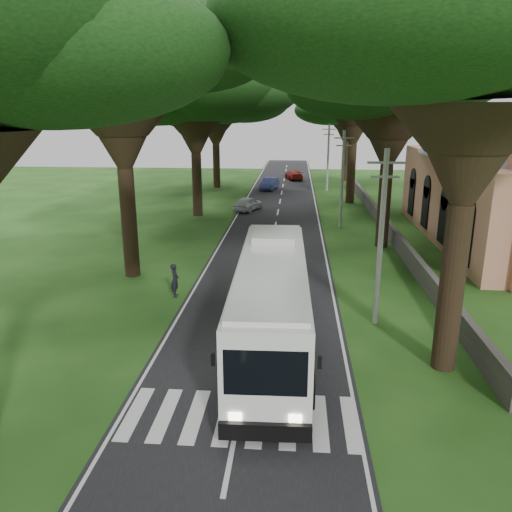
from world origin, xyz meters
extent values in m
plane|color=#1C4112|center=(0.00, 0.00, 0.00)|extent=(140.00, 140.00, 0.00)
cube|color=black|center=(0.00, 25.00, 0.01)|extent=(8.00, 120.00, 0.04)
cube|color=silver|center=(0.00, -2.00, 0.00)|extent=(8.00, 3.00, 0.01)
cube|color=#383533|center=(9.00, 24.00, 0.60)|extent=(0.35, 50.00, 1.20)
cylinder|color=gray|center=(5.50, 6.00, 4.00)|extent=(0.24, 0.24, 8.00)
cube|color=gray|center=(5.50, 6.00, 7.40)|extent=(1.60, 0.10, 0.10)
cube|color=gray|center=(5.50, 6.00, 6.80)|extent=(1.20, 0.10, 0.10)
cylinder|color=gray|center=(5.50, 26.00, 4.00)|extent=(0.24, 0.24, 8.00)
cube|color=gray|center=(5.50, 26.00, 7.40)|extent=(1.60, 0.10, 0.10)
cube|color=gray|center=(5.50, 26.00, 6.80)|extent=(1.20, 0.10, 0.10)
cylinder|color=gray|center=(5.50, 46.00, 4.00)|extent=(0.24, 0.24, 8.00)
cube|color=gray|center=(5.50, 46.00, 7.40)|extent=(1.60, 0.10, 0.10)
cube|color=gray|center=(5.50, 46.00, 6.80)|extent=(1.20, 0.10, 0.10)
cylinder|color=black|center=(-8.00, 12.00, 3.19)|extent=(0.90, 0.90, 6.38)
cone|color=black|center=(-8.00, 12.00, 8.28)|extent=(3.20, 3.20, 3.80)
ellipsoid|color=black|center=(-8.00, 12.00, 13.19)|extent=(13.91, 13.91, 5.84)
cylinder|color=black|center=(-7.50, 30.00, 2.87)|extent=(0.90, 0.90, 5.73)
cone|color=black|center=(-7.50, 30.00, 7.63)|extent=(3.20, 3.20, 3.80)
ellipsoid|color=black|center=(-7.50, 30.00, 11.74)|extent=(15.62, 15.62, 6.56)
cylinder|color=black|center=(-8.50, 48.00, 2.70)|extent=(0.90, 0.90, 5.40)
cone|color=black|center=(-8.50, 48.00, 7.30)|extent=(3.20, 3.20, 3.80)
ellipsoid|color=black|center=(-8.50, 48.00, 10.99)|extent=(15.10, 15.10, 6.34)
cylinder|color=black|center=(7.50, 2.00, 3.18)|extent=(0.90, 0.90, 6.36)
cone|color=black|center=(7.50, 2.00, 8.26)|extent=(3.20, 3.20, 3.80)
cylinder|color=black|center=(8.00, 20.00, 2.93)|extent=(0.90, 0.90, 5.87)
cone|color=black|center=(8.00, 20.00, 7.77)|extent=(3.20, 3.20, 3.80)
ellipsoid|color=black|center=(8.00, 20.00, 12.04)|extent=(12.87, 12.87, 5.41)
cylinder|color=black|center=(7.50, 38.00, 3.12)|extent=(0.90, 0.90, 6.24)
cone|color=black|center=(7.50, 38.00, 8.14)|extent=(3.20, 3.20, 3.80)
ellipsoid|color=black|center=(7.50, 38.00, 12.86)|extent=(12.53, 12.53, 5.26)
cylinder|color=black|center=(8.50, 56.00, 2.65)|extent=(0.90, 0.90, 5.30)
cone|color=black|center=(8.50, 56.00, 7.20)|extent=(3.20, 3.20, 3.80)
ellipsoid|color=black|center=(8.50, 56.00, 10.77)|extent=(13.21, 13.21, 5.55)
cube|color=white|center=(0.80, 3.14, 2.09)|extent=(3.00, 13.08, 3.20)
cube|color=black|center=(0.79, 3.47, 2.55)|extent=(3.01, 10.69, 1.19)
cube|color=black|center=(0.80, 3.14, 0.54)|extent=(3.04, 13.12, 0.38)
cube|color=#B30B16|center=(0.80, 3.14, 1.36)|extent=(3.02, 11.78, 0.20)
cube|color=white|center=(0.80, 3.14, 3.75)|extent=(2.77, 12.42, 0.20)
cylinder|color=black|center=(-0.46, -1.22, 0.60)|extent=(0.41, 1.20, 1.19)
cylinder|color=black|center=(2.25, -1.16, 0.60)|extent=(0.41, 1.20, 1.19)
cylinder|color=black|center=(-0.65, 7.24, 0.60)|extent=(0.41, 1.20, 1.19)
cylinder|color=black|center=(2.06, 7.30, 0.60)|extent=(0.41, 1.20, 1.19)
imported|color=#BBBAC0|center=(-3.00, 32.56, 0.72)|extent=(2.86, 4.36, 1.38)
imported|color=navy|center=(-1.60, 46.46, 0.76)|extent=(2.38, 4.63, 1.45)
imported|color=maroon|center=(1.36, 56.20, 0.71)|extent=(2.97, 4.99, 1.36)
imported|color=black|center=(-4.59, 8.70, 0.90)|extent=(0.52, 0.71, 1.80)
camera|label=1|loc=(1.68, -15.84, 9.53)|focal=35.00mm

